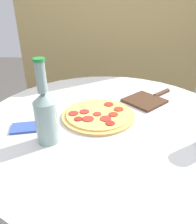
% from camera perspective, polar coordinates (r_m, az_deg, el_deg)
% --- Properties ---
extents(table, '(1.02, 1.02, 0.78)m').
position_cam_1_polar(table, '(0.98, 2.42, -11.92)').
color(table, silver).
rests_on(table, ground_plane).
extents(fence_panel, '(1.37, 0.04, 1.77)m').
position_cam_1_polar(fence_panel, '(1.71, 3.22, 17.26)').
color(fence_panel, tan).
rests_on(fence_panel, ground_plane).
extents(pizza, '(0.29, 0.29, 0.02)m').
position_cam_1_polar(pizza, '(0.87, -0.00, -0.72)').
color(pizza, tan).
rests_on(pizza, table).
extents(beer_bottle, '(0.07, 0.07, 0.28)m').
position_cam_1_polar(beer_bottle, '(0.70, -13.58, -0.56)').
color(beer_bottle, gray).
rests_on(beer_bottle, table).
extents(pizza_paddle, '(0.25, 0.25, 0.02)m').
position_cam_1_polar(pizza_paddle, '(1.03, 12.71, 3.21)').
color(pizza_paddle, '#422819').
rests_on(pizza_paddle, table).
extents(napkin, '(0.13, 0.10, 0.01)m').
position_cam_1_polar(napkin, '(0.84, -17.93, -3.81)').
color(napkin, '#334C99').
rests_on(napkin, table).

